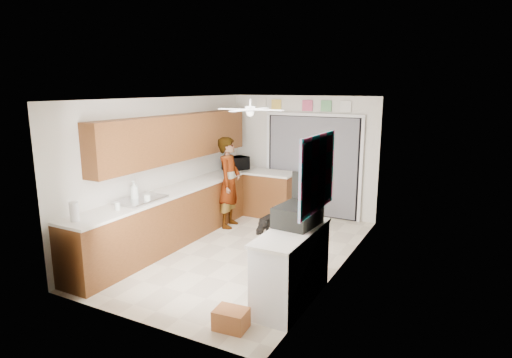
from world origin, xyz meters
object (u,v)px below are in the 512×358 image
at_px(soap_bottle, 134,191).
at_px(dog, 268,225).
at_px(microwave, 236,163).
at_px(suitcase, 298,215).
at_px(cardboard_box, 231,319).
at_px(navy_crate, 270,283).
at_px(paper_towel_roll, 74,212).
at_px(man, 229,182).

bearing_deg(soap_bottle, dog, 54.09).
distance_m(microwave, suitcase, 3.84).
bearing_deg(microwave, cardboard_box, -126.05).
bearing_deg(navy_crate, dog, 117.03).
bearing_deg(soap_bottle, suitcase, 1.87).
relative_size(soap_bottle, suitcase, 0.54).
distance_m(microwave, dog, 1.86).
bearing_deg(paper_towel_roll, navy_crate, 24.58).
xyz_separation_m(soap_bottle, man, (0.46, 2.06, -0.23)).
bearing_deg(man, microwave, 10.65).
relative_size(soap_bottle, paper_towel_roll, 1.29).
bearing_deg(microwave, suitcase, -113.37).
height_order(cardboard_box, man, man).
xyz_separation_m(paper_towel_roll, suitcase, (2.67, 1.21, 0.00)).
xyz_separation_m(cardboard_box, man, (-1.90, 3.11, 0.76)).
distance_m(soap_bottle, cardboard_box, 2.77).
bearing_deg(dog, man, 171.95).
bearing_deg(paper_towel_roll, man, 81.94).
distance_m(microwave, cardboard_box, 4.69).
distance_m(navy_crate, dog, 2.18).
bearing_deg(paper_towel_roll, suitcase, 24.45).
bearing_deg(microwave, navy_crate, -118.43).
height_order(paper_towel_roll, navy_crate, paper_towel_roll).
xyz_separation_m(microwave, man, (0.37, -0.88, -0.20)).
distance_m(suitcase, navy_crate, 1.01).
bearing_deg(navy_crate, cardboard_box, -90.00).
relative_size(navy_crate, dog, 0.78).
xyz_separation_m(microwave, cardboard_box, (2.27, -3.99, -0.96)).
bearing_deg(microwave, soap_bottle, -157.50).
height_order(paper_towel_roll, suitcase, suitcase).
distance_m(cardboard_box, dog, 3.11).
xyz_separation_m(microwave, navy_crate, (2.27, -2.98, -0.96)).
xyz_separation_m(paper_towel_roll, navy_crate, (2.35, 1.07, -0.95)).
relative_size(microwave, navy_crate, 1.25).
relative_size(microwave, dog, 0.98).
bearing_deg(microwave, man, -133.00).
relative_size(microwave, cardboard_box, 1.37).
xyz_separation_m(soap_bottle, dog, (1.37, 1.89, -0.90)).
bearing_deg(cardboard_box, microwave, 119.58).
bearing_deg(man, soap_bottle, 155.39).
height_order(soap_bottle, man, man).
height_order(suitcase, man, man).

